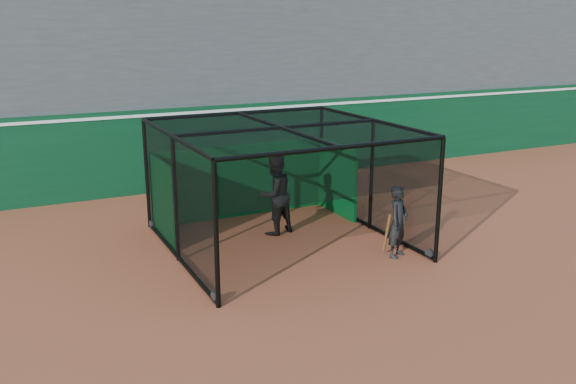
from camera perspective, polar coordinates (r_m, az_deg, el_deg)
name	(u,v)px	position (r m, az deg, el deg)	size (l,w,h in m)	color
ground	(328,287)	(11.94, 3.81, -8.86)	(120.00, 120.00, 0.00)	#99462C
outfield_wall	(192,146)	(19.07, -8.95, 4.28)	(50.00, 0.50, 2.50)	#0A391E
grandstand	(156,37)	(22.37, -12.29, 13.95)	(50.00, 7.85, 8.95)	#4C4C4F
batting_cage	(281,187)	(13.81, -0.70, 0.50)	(4.99, 5.13, 2.70)	black
batter	(275,195)	(14.57, -1.25, -0.25)	(0.95, 0.74, 1.95)	black
on_deck_player	(398,222)	(13.36, 10.26, -2.76)	(0.69, 0.62, 1.59)	black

